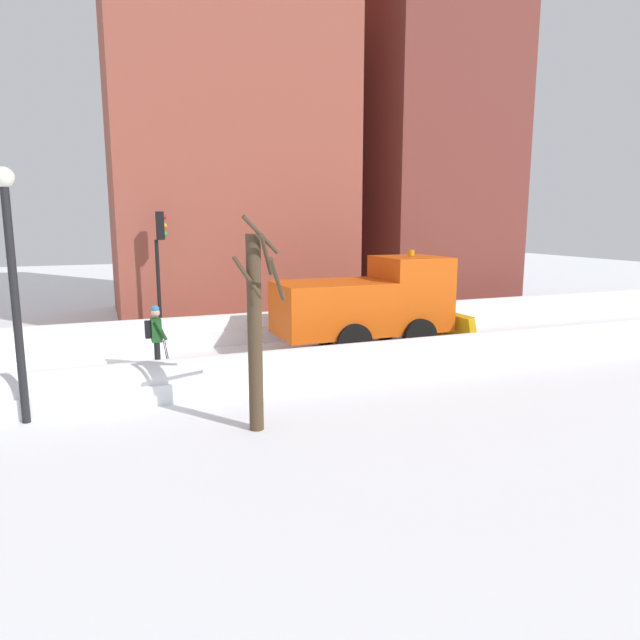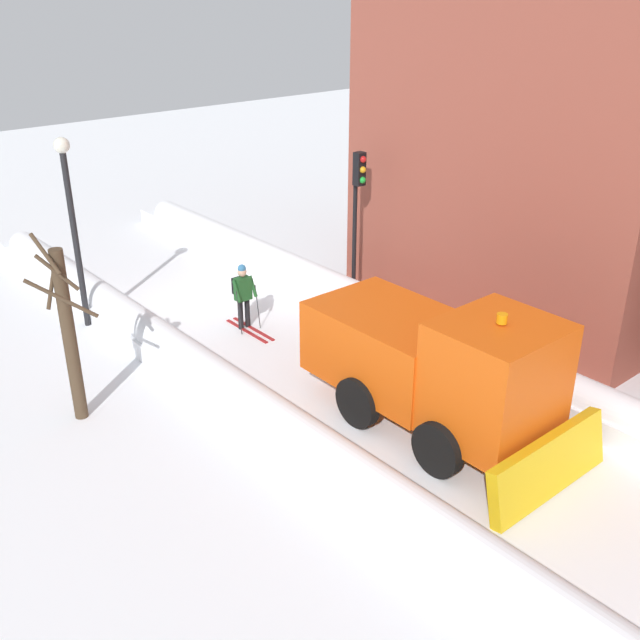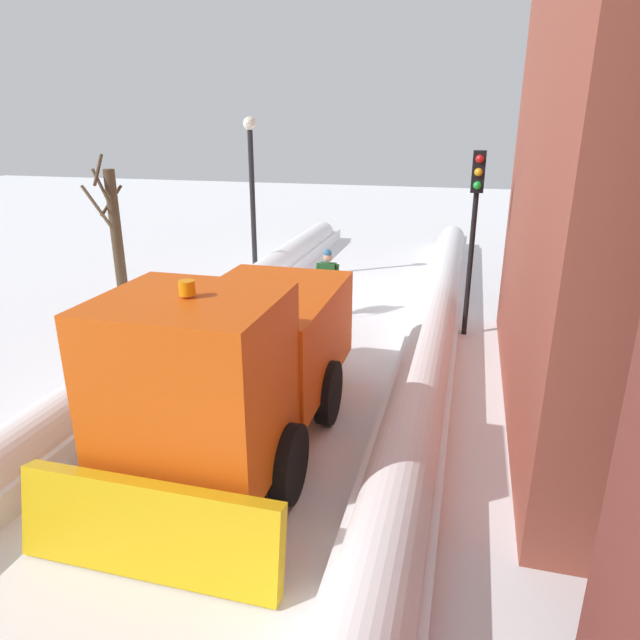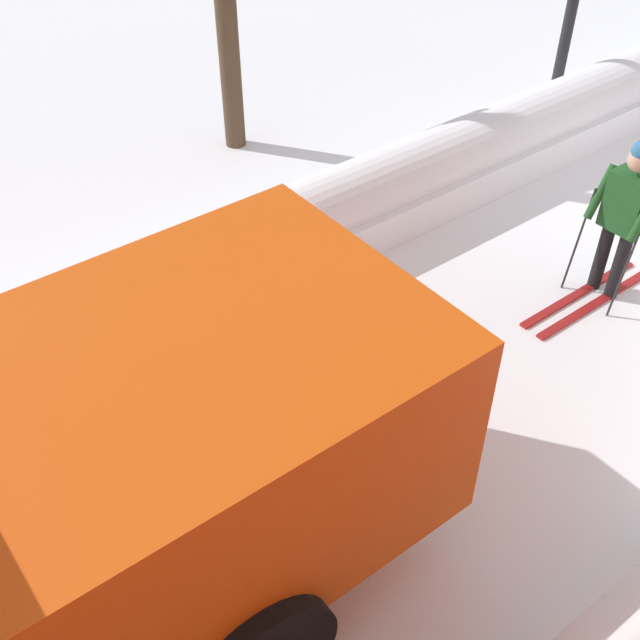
% 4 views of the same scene
% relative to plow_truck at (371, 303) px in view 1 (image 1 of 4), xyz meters
% --- Properties ---
extents(ground_plane, '(80.00, 80.00, 0.00)m').
position_rel_plow_truck_xyz_m(ground_plane, '(0.06, 1.29, -1.48)').
color(ground_plane, white).
extents(snowbank_left, '(1.10, 36.00, 0.96)m').
position_rel_plow_truck_xyz_m(snowbank_left, '(-2.63, 1.29, -1.07)').
color(snowbank_left, white).
rests_on(snowbank_left, ground).
extents(snowbank_right, '(1.10, 36.00, 0.90)m').
position_rel_plow_truck_xyz_m(snowbank_right, '(2.75, 1.29, -1.11)').
color(snowbank_right, white).
rests_on(snowbank_right, ground).
extents(building_brick_near, '(8.60, 8.99, 20.70)m').
position_rel_plow_truck_xyz_m(building_brick_near, '(-8.38, -2.84, 8.88)').
color(building_brick_near, brown).
rests_on(building_brick_near, ground).
extents(building_brick_mid, '(8.16, 6.38, 14.21)m').
position_rel_plow_truck_xyz_m(building_brick_mid, '(-8.38, 6.57, 5.63)').
color(building_brick_mid, brown).
rests_on(building_brick_mid, ground).
extents(plow_truck, '(3.20, 5.98, 3.12)m').
position_rel_plow_truck_xyz_m(plow_truck, '(0.00, 0.00, 0.00)').
color(plow_truck, '#DB510F').
rests_on(plow_truck, ground).
extents(skier, '(0.62, 1.80, 1.81)m').
position_rel_plow_truck_xyz_m(skier, '(0.23, -6.56, -0.48)').
color(skier, black).
rests_on(skier, ground).
extents(traffic_light_pole, '(0.28, 0.42, 4.31)m').
position_rel_plow_truck_xyz_m(traffic_light_pole, '(-3.33, -6.00, 1.55)').
color(traffic_light_pole, black).
rests_on(traffic_light_pole, ground).
extents(street_lamp, '(0.40, 0.40, 5.05)m').
position_rel_plow_truck_xyz_m(street_lamp, '(3.38, -9.45, 1.73)').
color(street_lamp, black).
rests_on(street_lamp, ground).
extents(bare_tree_near, '(1.18, 1.12, 4.16)m').
position_rel_plow_truck_xyz_m(bare_tree_near, '(5.46, -5.17, 0.54)').
color(bare_tree_near, '#473625').
rests_on(bare_tree_near, ground).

